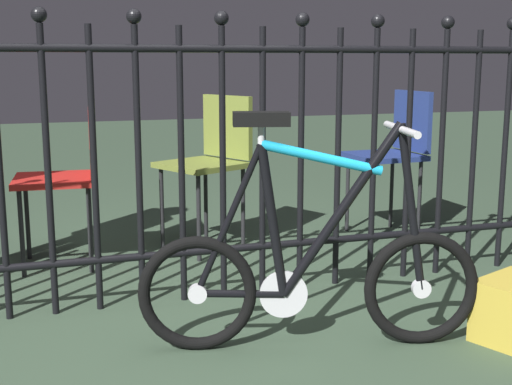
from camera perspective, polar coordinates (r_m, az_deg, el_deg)
ground_plane at (r=2.69m, az=-1.49°, el=-12.39°), size 20.00×20.00×0.00m
iron_fence at (r=3.01m, az=-6.38°, el=3.31°), size 4.34×0.07×1.33m
bicycle at (r=2.58m, az=4.48°, el=-6.37°), size 1.25×0.45×0.88m
chair_red at (r=3.69m, az=-15.09°, el=1.88°), size 0.45×0.44×0.82m
chair_navy at (r=4.29m, az=11.45°, el=3.78°), size 0.42×0.41×0.88m
chair_olive at (r=3.90m, az=-3.63°, el=3.19°), size 0.54×0.54×0.87m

